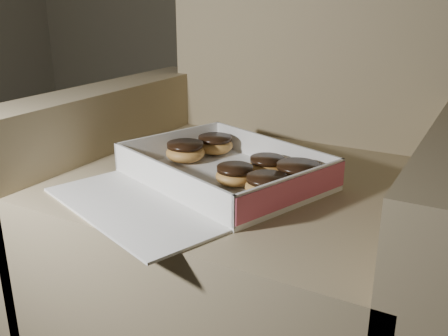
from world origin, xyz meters
The scene contains 11 objects.
armchair centered at (0.08, 0.96, 0.31)m, with size 0.95×0.80×0.99m.
bakery_box centered at (0.04, 0.78, 0.46)m, with size 0.51×0.55×0.07m.
donut_a centered at (0.21, 0.85, 0.48)m, with size 0.09×0.09×0.05m.
donut_b centered at (0.18, 0.77, 0.47)m, with size 0.08×0.08×0.04m.
donut_c centered at (-0.04, 0.95, 0.47)m, with size 0.08×0.08×0.04m.
donut_d centered at (0.10, 0.80, 0.47)m, with size 0.08×0.08×0.04m.
donut_e centered at (-0.07, 0.87, 0.48)m, with size 0.09×0.09×0.04m.
donut_f centered at (0.13, 0.88, 0.47)m, with size 0.08×0.08×0.04m.
crumb_a centered at (-0.04, 0.77, 0.45)m, with size 0.01×0.01×0.00m, color black.
crumb_b centered at (0.08, 0.74, 0.45)m, with size 0.01×0.01×0.00m, color black.
crumb_c centered at (0.10, 0.79, 0.45)m, with size 0.01×0.01×0.00m, color black.
Camera 1 is at (0.53, -0.02, 0.81)m, focal length 40.00 mm.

